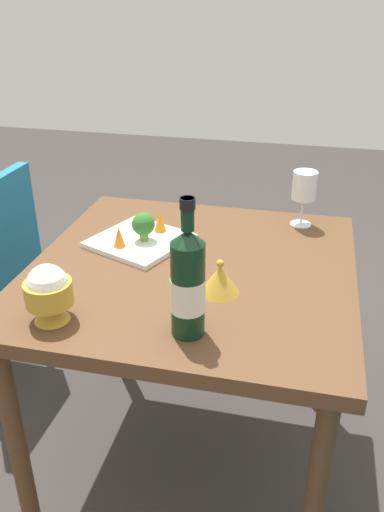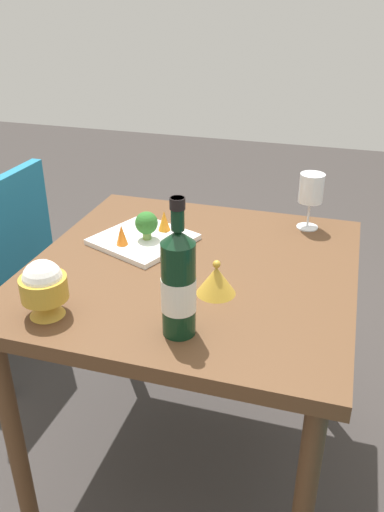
{
  "view_description": "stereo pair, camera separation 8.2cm",
  "coord_description": "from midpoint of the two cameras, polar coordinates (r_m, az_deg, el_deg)",
  "views": [
    {
      "loc": [
        -1.26,
        -0.29,
        1.45
      ],
      "look_at": [
        0.0,
        0.0,
        0.77
      ],
      "focal_mm": 37.28,
      "sensor_mm": 36.0,
      "label": 1
    },
    {
      "loc": [
        -1.24,
        -0.37,
        1.45
      ],
      "look_at": [
        0.0,
        0.0,
        0.77
      ],
      "focal_mm": 37.28,
      "sensor_mm": 36.0,
      "label": 2
    }
  ],
  "objects": [
    {
      "name": "ground_plane",
      "position": [
        1.94,
        1.3,
        -20.75
      ],
      "size": [
        8.0,
        8.0,
        0.0
      ],
      "primitive_type": "plane",
      "color": "#383330"
    },
    {
      "name": "dining_table",
      "position": [
        1.51,
        1.56,
        -3.99
      ],
      "size": [
        0.89,
        0.89,
        0.74
      ],
      "color": "brown",
      "rests_on": "ground_plane"
    },
    {
      "name": "chair_by_wall",
      "position": [
        2.11,
        -18.78,
        0.1
      ],
      "size": [
        0.41,
        0.41,
        0.85
      ],
      "rotation": [
        0.0,
        0.0,
        -0.03
      ],
      "color": "teal",
      "rests_on": "ground_plane"
    },
    {
      "name": "wine_bottle",
      "position": [
        1.14,
        0.61,
        -2.97
      ],
      "size": [
        0.08,
        0.08,
        0.32
      ],
      "color": "black",
      "rests_on": "dining_table"
    },
    {
      "name": "wine_glass",
      "position": [
        1.7,
        14.05,
        6.92
      ],
      "size": [
        0.08,
        0.08,
        0.18
      ],
      "color": "white",
      "rests_on": "dining_table"
    },
    {
      "name": "rice_bowl",
      "position": [
        1.26,
        -13.83,
        -3.33
      ],
      "size": [
        0.11,
        0.11,
        0.14
      ],
      "color": "gold",
      "rests_on": "dining_table"
    },
    {
      "name": "rice_bowl_lid",
      "position": [
        1.33,
        4.39,
        -2.62
      ],
      "size": [
        0.1,
        0.1,
        0.09
      ],
      "color": "gold",
      "rests_on": "dining_table"
    },
    {
      "name": "serving_plate",
      "position": [
        1.6,
        -3.79,
        1.77
      ],
      "size": [
        0.33,
        0.33,
        0.02
      ],
      "rotation": [
        0.0,
        0.0,
        -0.39
      ],
      "color": "white",
      "rests_on": "dining_table"
    },
    {
      "name": "broccoli_floret",
      "position": [
        1.57,
        -3.41,
        3.48
      ],
      "size": [
        0.07,
        0.07,
        0.09
      ],
      "color": "#729E4C",
      "rests_on": "serving_plate"
    },
    {
      "name": "carrot_garnish_left",
      "position": [
        1.55,
        -6.06,
        2.26
      ],
      "size": [
        0.03,
        0.03,
        0.06
      ],
      "color": "orange",
      "rests_on": "serving_plate"
    },
    {
      "name": "carrot_garnish_right",
      "position": [
        1.63,
        -1.56,
        3.78
      ],
      "size": [
        0.04,
        0.04,
        0.06
      ],
      "color": "orange",
      "rests_on": "serving_plate"
    }
  ]
}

